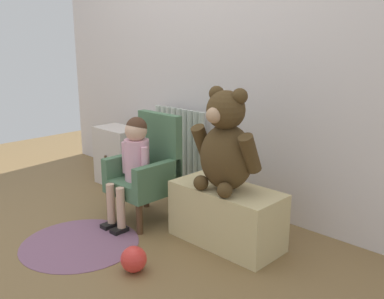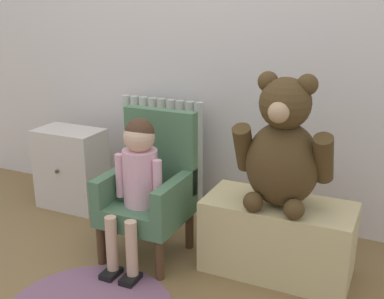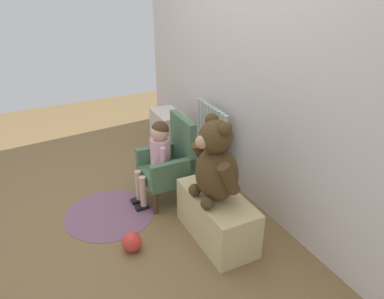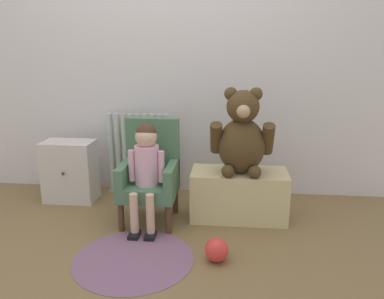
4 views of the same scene
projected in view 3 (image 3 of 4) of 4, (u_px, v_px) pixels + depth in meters
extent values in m
plane|color=brown|center=(116.00, 215.00, 3.09)|extent=(6.00, 6.00, 0.00)
cube|color=silver|center=(242.00, 55.00, 3.02)|extent=(3.80, 0.05, 2.40)
cylinder|color=#B8C2B5|center=(199.00, 131.00, 3.74)|extent=(0.05, 0.05, 0.68)
cylinder|color=#B8C2B5|center=(202.00, 133.00, 3.69)|extent=(0.05, 0.05, 0.68)
cylinder|color=#B8C2B5|center=(205.00, 136.00, 3.64)|extent=(0.05, 0.05, 0.68)
cylinder|color=#B8C2B5|center=(208.00, 138.00, 3.59)|extent=(0.05, 0.05, 0.68)
cylinder|color=#B8C2B5|center=(211.00, 141.00, 3.54)|extent=(0.05, 0.05, 0.68)
cylinder|color=#B8C2B5|center=(215.00, 143.00, 3.49)|extent=(0.05, 0.05, 0.68)
cylinder|color=#B8C2B5|center=(218.00, 146.00, 3.44)|extent=(0.05, 0.05, 0.68)
cylinder|color=#B8C2B5|center=(221.00, 148.00, 3.39)|extent=(0.05, 0.05, 0.68)
cylinder|color=#B8C2B5|center=(225.00, 151.00, 3.34)|extent=(0.05, 0.05, 0.68)
cube|color=#B8C2B5|center=(210.00, 173.00, 3.69)|extent=(0.56, 0.05, 0.02)
cube|color=beige|center=(168.00, 135.00, 3.93)|extent=(0.41, 0.25, 0.50)
sphere|color=#4C3823|center=(156.00, 135.00, 3.86)|extent=(0.02, 0.02, 0.02)
cube|color=#4A7150|center=(166.00, 173.00, 3.20)|extent=(0.40, 0.39, 0.10)
cube|color=#4A7150|center=(183.00, 141.00, 3.15)|extent=(0.40, 0.06, 0.43)
cube|color=#4A7150|center=(158.00, 153.00, 3.28)|extent=(0.06, 0.39, 0.14)
cube|color=#4A7150|center=(173.00, 170.00, 3.01)|extent=(0.06, 0.39, 0.14)
cylinder|color=#4C331E|center=(142.00, 184.00, 3.34)|extent=(0.04, 0.04, 0.20)
cylinder|color=#4C331E|center=(156.00, 203.00, 3.07)|extent=(0.04, 0.04, 0.20)
cylinder|color=#4C331E|center=(176.00, 175.00, 3.47)|extent=(0.04, 0.04, 0.20)
cylinder|color=#4C331E|center=(192.00, 193.00, 3.20)|extent=(0.04, 0.04, 0.20)
cylinder|color=#E3A8BE|center=(161.00, 154.00, 3.10)|extent=(0.17, 0.17, 0.28)
sphere|color=#D8AD8E|center=(160.00, 132.00, 3.01)|extent=(0.15, 0.15, 0.15)
sphere|color=#472D1E|center=(160.00, 130.00, 3.00)|extent=(0.14, 0.14, 0.14)
cylinder|color=#D8AD8E|center=(139.00, 185.00, 3.19)|extent=(0.06, 0.06, 0.27)
cube|color=black|center=(138.00, 201.00, 3.25)|extent=(0.07, 0.11, 0.03)
cylinder|color=#D8AD8E|center=(143.00, 191.00, 3.10)|extent=(0.06, 0.06, 0.27)
cube|color=black|center=(142.00, 207.00, 3.16)|extent=(0.07, 0.11, 0.03)
cylinder|color=#E3A8BE|center=(154.00, 150.00, 3.18)|extent=(0.04, 0.04, 0.22)
cylinder|color=#E3A8BE|center=(163.00, 160.00, 3.01)|extent=(0.04, 0.04, 0.22)
cube|color=#CDB981|center=(217.00, 217.00, 2.77)|extent=(0.70, 0.33, 0.36)
ellipsoid|color=#48341B|center=(217.00, 174.00, 2.59)|extent=(0.33, 0.29, 0.40)
sphere|color=#48341B|center=(216.00, 137.00, 2.45)|extent=(0.23, 0.23, 0.23)
sphere|color=tan|center=(202.00, 142.00, 2.42)|extent=(0.09, 0.09, 0.09)
sphere|color=#48341B|center=(212.00, 120.00, 2.49)|extent=(0.09, 0.09, 0.09)
sphere|color=#48341B|center=(225.00, 129.00, 2.35)|extent=(0.09, 0.09, 0.09)
cylinder|color=#48341B|center=(203.00, 156.00, 2.70)|extent=(0.09, 0.17, 0.24)
cylinder|color=#48341B|center=(229.00, 179.00, 2.41)|extent=(0.09, 0.17, 0.24)
sphere|color=#48341B|center=(195.00, 190.00, 2.68)|extent=(0.09, 0.09, 0.09)
sphere|color=#48341B|center=(207.00, 203.00, 2.53)|extent=(0.09, 0.09, 0.09)
cylinder|color=#80566F|center=(110.00, 214.00, 3.10)|extent=(0.73, 0.73, 0.01)
sphere|color=red|center=(132.00, 242.00, 2.68)|extent=(0.14, 0.14, 0.14)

